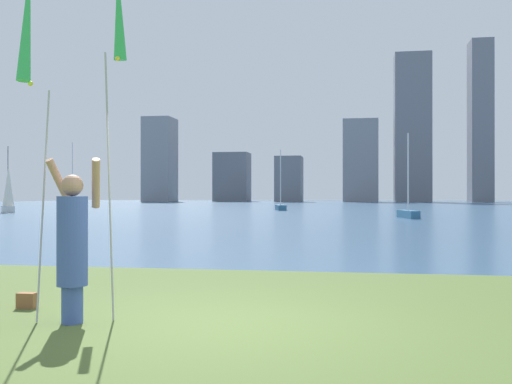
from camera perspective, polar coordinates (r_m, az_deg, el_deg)
name	(u,v)px	position (r m, az deg, el deg)	size (l,w,h in m)	color
ground	(341,210)	(57.95, 8.03, -1.69)	(120.00, 138.00, 0.12)	#475B28
person	(73,242)	(7.49, -16.99, -4.53)	(0.72, 0.53, 1.97)	#3F59A5
kite_flag_left	(28,26)	(7.69, -20.84, 14.52)	(0.16, 0.68, 4.33)	#B2B2B7
kite_flag_right	(118,22)	(7.91, -12.92, 15.43)	(0.16, 0.54, 4.38)	#B2B2B7
bag	(27,301)	(8.75, -20.90, -9.59)	(0.25, 0.14, 0.21)	brown
sailboat_0	(72,207)	(51.77, -17.02, -1.38)	(2.36, 2.12, 5.73)	white
sailboat_1	(8,190)	(51.08, -22.43, 0.15)	(1.66, 1.55, 5.25)	silver
sailboat_3	(408,212)	(38.32, 14.22, -1.88)	(1.21, 3.13, 5.27)	#2D6084
sailboat_4	(281,207)	(54.25, 2.35, -1.39)	(1.38, 2.85, 5.47)	#2D6084
skyline_tower_0	(160,160)	(110.44, -9.10, 3.03)	(5.07, 6.07, 15.18)	gray
skyline_tower_1	(232,177)	(112.88, -2.28, 1.42)	(6.39, 5.33, 9.12)	slate
skyline_tower_2	(289,179)	(107.61, 3.15, 1.23)	(4.66, 5.63, 8.10)	slate
skyline_tower_3	(360,161)	(109.32, 9.87, 2.92)	(6.14, 6.09, 14.63)	gray
skyline_tower_4	(412,128)	(109.72, 14.61, 5.89)	(6.25, 4.78, 26.02)	slate
skyline_tower_5	(480,122)	(109.11, 20.50, 6.28)	(3.56, 4.84, 27.32)	slate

